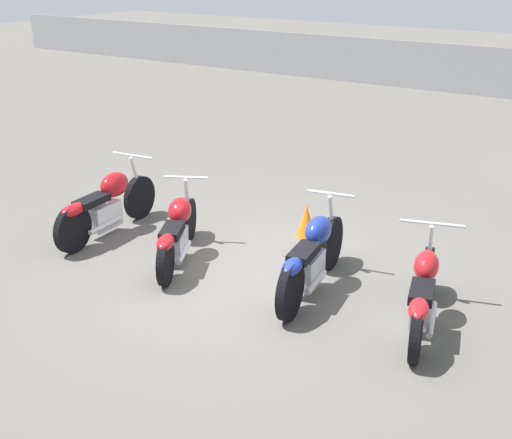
{
  "coord_description": "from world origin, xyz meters",
  "views": [
    {
      "loc": [
        4.69,
        -6.7,
        3.81
      ],
      "look_at": [
        0.0,
        0.22,
        0.65
      ],
      "focal_mm": 50.0,
      "sensor_mm": 36.0,
      "label": 1
    }
  ],
  "objects_px": {
    "motorcycle_slot_1": "(177,232)",
    "traffic_cone_far": "(306,221)",
    "motorcycle_slot_2": "(312,257)",
    "motorcycle_slot_3": "(423,293)",
    "motorcycle_slot_0": "(106,205)"
  },
  "relations": [
    {
      "from": "motorcycle_slot_0",
      "to": "motorcycle_slot_2",
      "type": "height_order",
      "value": "motorcycle_slot_2"
    },
    {
      "from": "motorcycle_slot_1",
      "to": "motorcycle_slot_2",
      "type": "bearing_deg",
      "value": -22.2
    },
    {
      "from": "motorcycle_slot_2",
      "to": "motorcycle_slot_3",
      "type": "xyz_separation_m",
      "value": [
        1.41,
        -0.09,
        -0.05
      ]
    },
    {
      "from": "traffic_cone_far",
      "to": "motorcycle_slot_2",
      "type": "bearing_deg",
      "value": -57.76
    },
    {
      "from": "motorcycle_slot_2",
      "to": "motorcycle_slot_3",
      "type": "height_order",
      "value": "motorcycle_slot_2"
    },
    {
      "from": "motorcycle_slot_0",
      "to": "traffic_cone_far",
      "type": "relative_size",
      "value": 4.51
    },
    {
      "from": "motorcycle_slot_1",
      "to": "motorcycle_slot_3",
      "type": "distance_m",
      "value": 3.3
    },
    {
      "from": "motorcycle_slot_1",
      "to": "motorcycle_slot_2",
      "type": "height_order",
      "value": "motorcycle_slot_2"
    },
    {
      "from": "motorcycle_slot_2",
      "to": "motorcycle_slot_1",
      "type": "bearing_deg",
      "value": 174.82
    },
    {
      "from": "motorcycle_slot_1",
      "to": "motorcycle_slot_3",
      "type": "relative_size",
      "value": 0.93
    },
    {
      "from": "motorcycle_slot_0",
      "to": "traffic_cone_far",
      "type": "xyz_separation_m",
      "value": [
        2.38,
        1.53,
        -0.22
      ]
    },
    {
      "from": "motorcycle_slot_2",
      "to": "motorcycle_slot_3",
      "type": "distance_m",
      "value": 1.41
    },
    {
      "from": "motorcycle_slot_0",
      "to": "motorcycle_slot_3",
      "type": "distance_m",
      "value": 4.73
    },
    {
      "from": "motorcycle_slot_0",
      "to": "traffic_cone_far",
      "type": "height_order",
      "value": "motorcycle_slot_0"
    },
    {
      "from": "motorcycle_slot_1",
      "to": "traffic_cone_far",
      "type": "bearing_deg",
      "value": 32.54
    }
  ]
}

